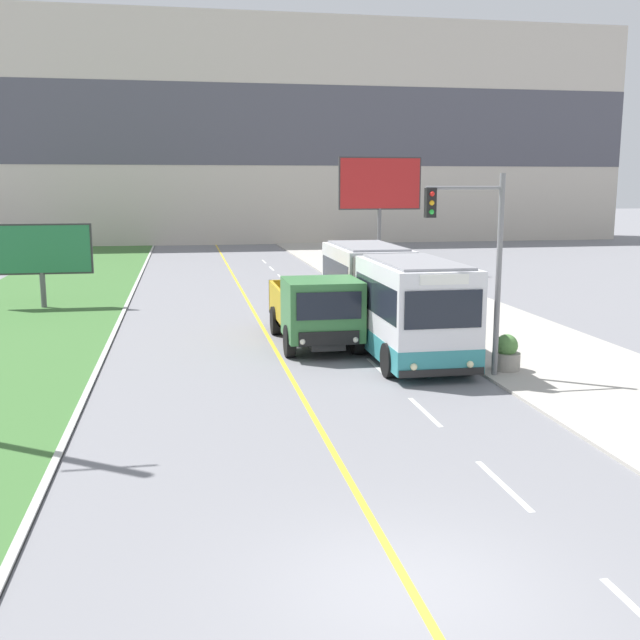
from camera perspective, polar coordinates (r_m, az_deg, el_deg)
ground_plane at (r=10.96m, az=6.99°, el=-19.75°), size 300.00×300.00×0.00m
lane_marking_centre at (r=13.54m, az=4.98°, el=-13.58°), size 2.88×140.00×0.01m
apartment_block_background at (r=73.63m, az=-8.27°, el=13.93°), size 80.00×8.04×20.57m
city_bus at (r=25.95m, az=5.17°, el=1.73°), size 2.65×11.48×3.21m
dump_truck at (r=25.14m, az=-0.21°, el=0.61°), size 2.51×6.54×2.46m
traffic_light_mast at (r=21.32m, az=11.91°, el=5.26°), size 2.28×0.32×5.78m
billboard_large at (r=46.23m, az=4.58°, el=10.06°), size 5.11×0.24×7.12m
billboard_small at (r=35.61m, az=-20.52°, el=4.96°), size 4.46×0.24×3.77m
planter_round_near at (r=22.72m, az=14.00°, el=-2.53°), size 0.83×0.83×1.07m
planter_round_second at (r=27.60m, az=9.80°, el=-0.16°), size 0.83×0.83×1.04m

